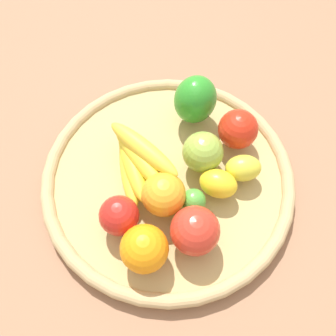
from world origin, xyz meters
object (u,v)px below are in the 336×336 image
apple_3 (195,231)px  apple_0 (119,215)px  banana_bunch (136,160)px  apple_1 (238,129)px  orange_0 (164,194)px  lemon_0 (243,168)px  lemon_1 (218,184)px  lime_0 (196,199)px  apple_2 (203,152)px  orange_1 (144,249)px  bell_pepper (195,100)px

apple_3 → apple_0: size_ratio=1.20×
banana_bunch → apple_1: 0.20m
orange_0 → lemon_0: size_ratio=1.17×
apple_3 → lemon_1: (0.05, -0.09, -0.02)m
lime_0 → lemon_1: bearing=-88.8°
apple_1 → banana_bunch: bearing=75.7°
apple_1 → apple_2: same height
apple_3 → lemon_0: apple_3 is taller
orange_1 → apple_0: bearing=3.2°
lemon_0 → orange_1: 0.23m
banana_bunch → lemon_1: (-0.11, -0.10, -0.01)m
banana_bunch → apple_3: size_ratio=2.01×
bell_pepper → apple_0: size_ratio=1.47×
orange_0 → apple_2: (0.03, -0.10, -0.00)m
lemon_0 → orange_1: bearing=97.5°
banana_bunch → lemon_0: 0.19m
apple_0 → orange_0: size_ratio=0.88×
apple_0 → apple_1: 0.27m
apple_3 → lemon_1: size_ratio=1.20×
lemon_1 → apple_0: bearing=76.6°
bell_pepper → lemon_0: bearing=71.1°
lime_0 → banana_bunch: banana_bunch is taller
lime_0 → lemon_0: bearing=-89.4°
bell_pepper → lemon_1: (-0.16, 0.06, -0.02)m
apple_2 → bell_pepper: bearing=-28.6°
lemon_0 → apple_2: bearing=36.6°
apple_0 → lemon_1: bearing=-103.4°
apple_3 → orange_0: apple_3 is taller
lemon_1 → lemon_0: size_ratio=1.04×
lemon_1 → apple_3: bearing=119.9°
bell_pepper → orange_0: (-0.13, 0.16, -0.01)m
apple_1 → orange_1: (-0.09, 0.26, 0.00)m
bell_pepper → apple_3: bearing=37.7°
bell_pepper → lemon_0: size_ratio=1.53×
lemon_0 → apple_1: bearing=-30.4°
lime_0 → orange_0: size_ratio=0.56×
bell_pepper → apple_2: (-0.10, 0.05, -0.01)m
banana_bunch → orange_1: (-0.14, 0.07, -0.00)m
banana_bunch → apple_3: (-0.16, -0.01, 0.00)m
apple_0 → apple_2: (0.02, -0.18, 0.00)m
orange_1 → lime_0: bearing=-76.5°
bell_pepper → apple_0: 0.26m
bell_pepper → apple_1: size_ratio=1.33×
banana_bunch → apple_2: (-0.05, -0.11, -0.00)m
lime_0 → apple_3: 0.07m
orange_0 → apple_1: orange_0 is taller
orange_1 → orange_0: bearing=-51.5°
banana_bunch → orange_0: size_ratio=2.13×
banana_bunch → apple_3: 0.16m
lime_0 → apple_0: (0.04, 0.12, 0.01)m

